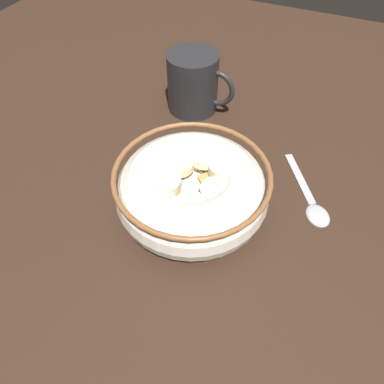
% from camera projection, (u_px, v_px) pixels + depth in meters
% --- Properties ---
extents(ground_plane, '(1.31, 1.31, 0.02)m').
position_uv_depth(ground_plane, '(192.00, 213.00, 0.44)').
color(ground_plane, '#332116').
extents(cereal_bowl, '(0.18, 0.18, 0.06)m').
position_uv_depth(cereal_bowl, '(192.00, 189.00, 0.41)').
color(cereal_bowl, silver).
rests_on(cereal_bowl, ground_plane).
extents(spoon, '(0.09, 0.12, 0.01)m').
position_uv_depth(spoon, '(313.00, 202.00, 0.44)').
color(spoon, '#B7B7BC').
rests_on(spoon, ground_plane).
extents(coffee_mug, '(0.11, 0.08, 0.09)m').
position_uv_depth(coffee_mug, '(194.00, 83.00, 0.54)').
color(coffee_mug, '#262628').
rests_on(coffee_mug, ground_plane).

